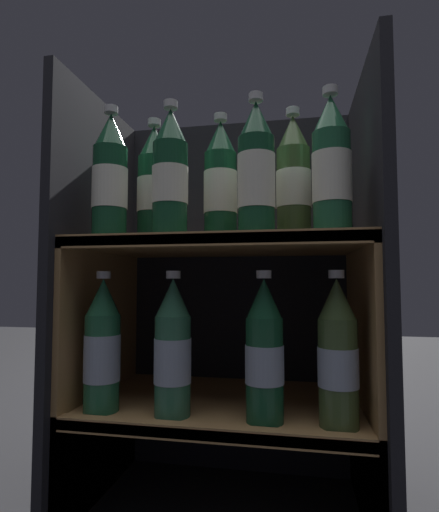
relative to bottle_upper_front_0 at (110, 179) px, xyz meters
name	(u,v)px	position (x,y,z in m)	size (l,w,h in m)	color
fridge_back_wall	(237,292)	(0.21, 0.31, -0.23)	(0.60, 0.02, 0.88)	black
fridge_side_left	(97,293)	(-0.09, 0.12, -0.23)	(0.02, 0.40, 0.88)	black
fridge_side_right	(370,295)	(0.50, 0.12, -0.23)	(0.02, 0.40, 0.88)	black
shelf_lower	(223,422)	(0.21, 0.11, -0.49)	(0.56, 0.36, 0.23)	#9E7547
shelf_upper	(224,317)	(0.21, 0.11, -0.27)	(0.56, 0.36, 0.55)	#9E7547
bottle_upper_front_0	(110,179)	(0.00, 0.00, 0.00)	(0.07, 0.07, 0.26)	#144228
bottle_upper_front_1	(170,176)	(0.12, 0.00, 0.00)	(0.07, 0.07, 0.26)	#144228
bottle_upper_front_2	(256,172)	(0.29, 0.00, 0.00)	(0.07, 0.07, 0.26)	#144228
bottle_upper_front_3	(332,168)	(0.42, 0.00, 0.00)	(0.07, 0.07, 0.26)	#1E5638
bottle_upper_back_0	(154,187)	(0.06, 0.08, 0.00)	(0.07, 0.07, 0.26)	#144228
bottle_upper_back_1	(220,184)	(0.20, 0.08, 0.00)	(0.07, 0.07, 0.26)	#144228
bottle_upper_back_2	(294,180)	(0.35, 0.08, 0.00)	(0.07, 0.07, 0.26)	#384C28
bottle_lower_front_0	(102,348)	(-0.01, 0.00, -0.33)	(0.07, 0.07, 0.26)	#1E5638
bottle_lower_front_1	(173,350)	(0.13, 0.00, -0.33)	(0.07, 0.07, 0.26)	#285B42
bottle_lower_front_2	(264,353)	(0.30, 0.00, -0.33)	(0.07, 0.07, 0.26)	#144228
bottle_lower_front_3	(338,355)	(0.42, 0.00, -0.33)	(0.07, 0.07, 0.26)	#384C28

